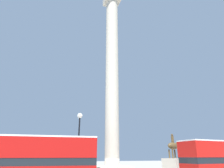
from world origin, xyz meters
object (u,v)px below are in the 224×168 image
(bus_b, at_px, (21,162))
(equestrian_statue, at_px, (175,165))
(street_lamp, at_px, (79,139))
(monument_column, at_px, (112,100))

(bus_b, xyz_separation_m, equestrian_statue, (18.80, 7.18, -0.71))
(bus_b, height_order, street_lamp, street_lamp)
(equestrian_statue, xyz_separation_m, street_lamp, (-14.16, -5.15, 2.64))
(bus_b, distance_m, equestrian_statue, 20.14)
(equestrian_statue, bearing_deg, monument_column, 174.38)
(street_lamp, bearing_deg, bus_b, -156.37)
(monument_column, bearing_deg, equestrian_statue, 18.14)
(monument_column, height_order, bus_b, monument_column)
(monument_column, relative_size, bus_b, 2.21)
(monument_column, xyz_separation_m, bus_b, (-8.62, -3.84, -6.64))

